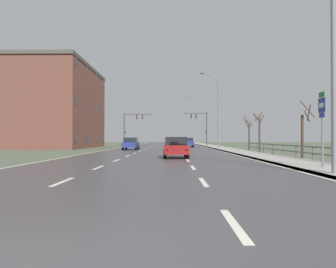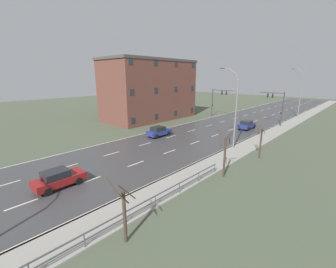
# 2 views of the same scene
# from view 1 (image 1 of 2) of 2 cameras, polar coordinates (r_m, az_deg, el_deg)

# --- Properties ---
(ground_plane) EXTENTS (160.00, 160.00, 0.12)m
(ground_plane) POSITION_cam_1_polar(r_m,az_deg,el_deg) (51.64, -0.79, -2.45)
(ground_plane) COLOR #4C5642
(road_asphalt_strip) EXTENTS (14.00, 120.00, 0.03)m
(road_asphalt_strip) POSITION_cam_1_polar(r_m,az_deg,el_deg) (63.63, -0.52, -2.07)
(road_asphalt_strip) COLOR #3D3D3F
(road_asphalt_strip) RESTS_ON ground
(sidewalk_right) EXTENTS (3.00, 120.00, 0.12)m
(sidewalk_right) POSITION_cam_1_polar(r_m,az_deg,el_deg) (64.02, 7.05, -2.01)
(sidewalk_right) COLOR gray
(sidewalk_right) RESTS_ON ground
(guardrail) EXTENTS (0.07, 29.55, 1.00)m
(guardrail) POSITION_cam_1_polar(r_m,az_deg,el_deg) (23.26, 22.27, -2.57)
(guardrail) COLOR #515459
(guardrail) RESTS_ON ground
(street_lamp_foreground) EXTENTS (2.81, 0.24, 10.64)m
(street_lamp_foreground) POSITION_cam_1_polar(r_m,az_deg,el_deg) (14.81, 25.82, 13.83)
(street_lamp_foreground) COLOR slate
(street_lamp_foreground) RESTS_ON ground
(street_lamp_midground) EXTENTS (2.61, 0.24, 10.30)m
(street_lamp_midground) POSITION_cam_1_polar(r_m,az_deg,el_deg) (45.14, 8.48, 3.77)
(street_lamp_midground) COLOR slate
(street_lamp_midground) RESTS_ON ground
(street_lamp_distant) EXTENTS (2.66, 0.24, 10.93)m
(street_lamp_distant) POSITION_cam_1_polar(r_m,az_deg,el_deg) (76.53, 5.25, 2.14)
(street_lamp_distant) COLOR slate
(street_lamp_distant) RESTS_ON ground
(highway_sign) EXTENTS (0.09, 0.68, 3.68)m
(highway_sign) POSITION_cam_1_polar(r_m,az_deg,el_deg) (17.29, 24.92, 2.29)
(highway_sign) COLOR slate
(highway_sign) RESTS_ON ground
(traffic_signal_right) EXTENTS (4.58, 0.36, 6.45)m
(traffic_signal_right) POSITION_cam_1_polar(r_m,az_deg,el_deg) (63.14, 5.69, 1.89)
(traffic_signal_right) COLOR #38383A
(traffic_signal_right) RESTS_ON ground
(traffic_signal_left) EXTENTS (5.50, 0.36, 6.38)m
(traffic_signal_left) POSITION_cam_1_polar(r_m,az_deg,el_deg) (64.50, -6.36, 1.85)
(traffic_signal_left) COLOR #38383A
(traffic_signal_left) RESTS_ON ground
(car_far_right) EXTENTS (1.88, 4.12, 1.57)m
(car_far_right) POSITION_cam_1_polar(r_m,az_deg,el_deg) (56.70, 3.45, -1.43)
(car_far_right) COLOR navy
(car_far_right) RESTS_ON ground
(car_far_left) EXTENTS (1.91, 4.14, 1.57)m
(car_far_left) POSITION_cam_1_polar(r_m,az_deg,el_deg) (24.86, 1.33, -2.28)
(car_far_left) COLOR maroon
(car_far_left) RESTS_ON ground
(car_mid_centre) EXTENTS (1.90, 4.13, 1.57)m
(car_mid_centre) POSITION_cam_1_polar(r_m,az_deg,el_deg) (42.64, -6.39, -1.64)
(car_mid_centre) COLOR navy
(car_mid_centre) RESTS_ON ground
(brick_building) EXTENTS (10.21, 20.37, 12.71)m
(brick_building) POSITION_cam_1_polar(r_m,az_deg,el_deg) (54.95, -18.06, 4.39)
(brick_building) COLOR brown
(brick_building) RESTS_ON ground
(bare_tree_near) EXTENTS (1.23, 1.20, 4.22)m
(bare_tree_near) POSITION_cam_1_polar(r_m,az_deg,el_deg) (26.65, 22.15, 0.14)
(bare_tree_near) COLOR #423328
(bare_tree_near) RESTS_ON ground
(bare_tree_mid) EXTENTS (1.24, 1.30, 4.46)m
(bare_tree_mid) POSITION_cam_1_polar(r_m,az_deg,el_deg) (37.52, 15.39, 0.36)
(bare_tree_mid) COLOR #423328
(bare_tree_mid) RESTS_ON ground
(bare_tree_far) EXTENTS (1.35, 1.25, 4.53)m
(bare_tree_far) POSITION_cam_1_polar(r_m,az_deg,el_deg) (44.61, 13.70, 0.03)
(bare_tree_far) COLOR #423328
(bare_tree_far) RESTS_ON ground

